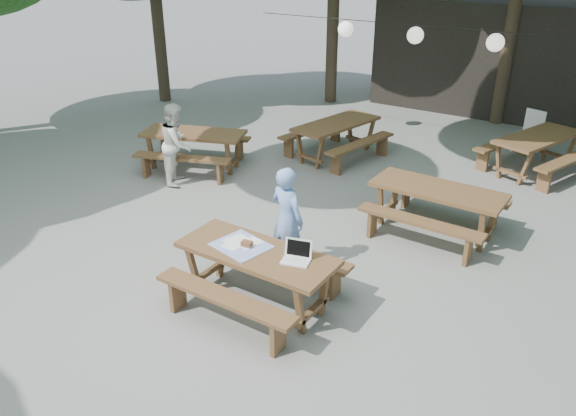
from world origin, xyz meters
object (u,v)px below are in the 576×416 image
Objects in this scene: main_picnic_table at (257,276)px; picnic_table_nw at (195,149)px; woman at (287,219)px; second_person at (177,144)px; plastic_chair at (527,141)px.

main_picnic_table is 4.88m from picnic_table_nw.
picnic_table_nw is (-3.79, 3.08, 0.00)m from main_picnic_table.
second_person is at bearing -10.87° from woman.
plastic_chair is (1.58, 7.69, -0.13)m from main_picnic_table.
second_person is (-3.39, 1.44, 0.01)m from woman.
picnic_table_nw is 0.83m from second_person.
second_person reaches higher than plastic_chair.
picnic_table_nw is 2.60× the size of plastic_chair.
second_person reaches higher than picnic_table_nw.
woman is (-0.17, 0.93, 0.36)m from main_picnic_table.
main_picnic_table and picnic_table_nw have the same top height.
woman is at bearing -86.90° from plastic_chair.
plastic_chair reaches higher than picnic_table_nw.
main_picnic_table is at bearing -84.02° from plastic_chair.
main_picnic_table is at bearing -152.47° from second_person.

